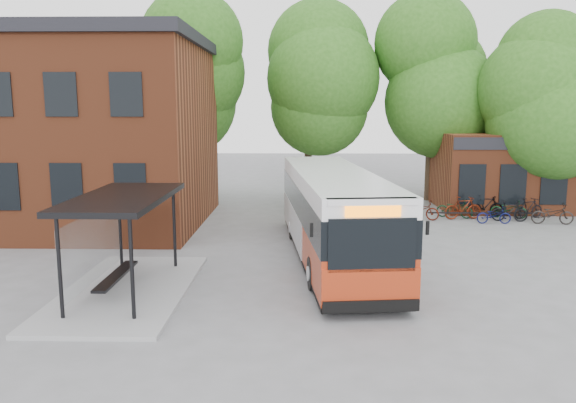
{
  "coord_description": "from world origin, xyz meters",
  "views": [
    {
      "loc": [
        0.55,
        -16.6,
        5.31
      ],
      "look_at": [
        0.1,
        3.23,
        2.0
      ],
      "focal_mm": 35.0,
      "sensor_mm": 36.0,
      "label": 1
    }
  ],
  "objects_px": {
    "city_bus": "(333,215)",
    "bicycle_0": "(420,210)",
    "bicycle_3": "(486,206)",
    "bicycle_2": "(455,209)",
    "bicycle_6": "(509,209)",
    "bicycle_extra_0": "(552,214)",
    "bicycle_4": "(494,215)",
    "bus_shelter": "(125,244)",
    "bicycle_1": "(463,208)",
    "bicycle_5": "(510,211)",
    "bicycle_7": "(528,208)"
  },
  "relations": [
    {
      "from": "bicycle_7",
      "to": "bicycle_6",
      "type": "bearing_deg",
      "value": 62.38
    },
    {
      "from": "bicycle_4",
      "to": "bicycle_0",
      "type": "bearing_deg",
      "value": 75.77
    },
    {
      "from": "bicycle_7",
      "to": "bicycle_extra_0",
      "type": "relative_size",
      "value": 0.91
    },
    {
      "from": "bicycle_2",
      "to": "bicycle_3",
      "type": "relative_size",
      "value": 0.97
    },
    {
      "from": "bicycle_3",
      "to": "bicycle_7",
      "type": "height_order",
      "value": "bicycle_3"
    },
    {
      "from": "city_bus",
      "to": "bicycle_0",
      "type": "relative_size",
      "value": 6.69
    },
    {
      "from": "bus_shelter",
      "to": "bicycle_extra_0",
      "type": "xyz_separation_m",
      "value": [
        16.68,
        10.07,
        -0.96
      ]
    },
    {
      "from": "bicycle_7",
      "to": "bicycle_2",
      "type": "bearing_deg",
      "value": 66.08
    },
    {
      "from": "bicycle_0",
      "to": "bicycle_extra_0",
      "type": "relative_size",
      "value": 0.99
    },
    {
      "from": "bicycle_3",
      "to": "bicycle_extra_0",
      "type": "distance_m",
      "value": 3.1
    },
    {
      "from": "bicycle_0",
      "to": "bicycle_3",
      "type": "relative_size",
      "value": 1.03
    },
    {
      "from": "bus_shelter",
      "to": "bicycle_3",
      "type": "distance_m",
      "value": 18.62
    },
    {
      "from": "bicycle_4",
      "to": "bicycle_5",
      "type": "distance_m",
      "value": 1.06
    },
    {
      "from": "bicycle_7",
      "to": "bicycle_4",
      "type": "bearing_deg",
      "value": 99.84
    },
    {
      "from": "bicycle_1",
      "to": "bicycle_7",
      "type": "relative_size",
      "value": 1.11
    },
    {
      "from": "bus_shelter",
      "to": "city_bus",
      "type": "relative_size",
      "value": 0.57
    },
    {
      "from": "bicycle_1",
      "to": "bicycle_5",
      "type": "distance_m",
      "value": 2.11
    },
    {
      "from": "bicycle_5",
      "to": "bicycle_extra_0",
      "type": "xyz_separation_m",
      "value": [
        1.74,
        -0.61,
        -0.0
      ]
    },
    {
      "from": "bus_shelter",
      "to": "bicycle_3",
      "type": "height_order",
      "value": "bus_shelter"
    },
    {
      "from": "bicycle_3",
      "to": "bicycle_0",
      "type": "bearing_deg",
      "value": 106.31
    },
    {
      "from": "bicycle_1",
      "to": "bicycle_6",
      "type": "height_order",
      "value": "bicycle_1"
    },
    {
      "from": "bicycle_4",
      "to": "bicycle_6",
      "type": "xyz_separation_m",
      "value": [
        1.18,
        1.38,
        0.03
      ]
    },
    {
      "from": "city_bus",
      "to": "bicycle_0",
      "type": "xyz_separation_m",
      "value": [
        4.6,
        7.13,
        -1.08
      ]
    },
    {
      "from": "bus_shelter",
      "to": "bicycle_0",
      "type": "distance_m",
      "value": 15.51
    },
    {
      "from": "city_bus",
      "to": "bicycle_extra_0",
      "type": "height_order",
      "value": "city_bus"
    },
    {
      "from": "bicycle_6",
      "to": "bicycle_extra_0",
      "type": "bearing_deg",
      "value": -116.61
    },
    {
      "from": "city_bus",
      "to": "bus_shelter",
      "type": "bearing_deg",
      "value": -153.35
    },
    {
      "from": "bicycle_3",
      "to": "bicycle_5",
      "type": "distance_m",
      "value": 1.47
    },
    {
      "from": "bicycle_3",
      "to": "bicycle_7",
      "type": "relative_size",
      "value": 1.06
    },
    {
      "from": "bus_shelter",
      "to": "bicycle_0",
      "type": "bearing_deg",
      "value": 45.76
    },
    {
      "from": "bicycle_0",
      "to": "bus_shelter",
      "type": "bearing_deg",
      "value": 159.97
    },
    {
      "from": "bicycle_0",
      "to": "bicycle_1",
      "type": "xyz_separation_m",
      "value": [
        2.09,
        0.08,
        0.08
      ]
    },
    {
      "from": "bicycle_0",
      "to": "bicycle_7",
      "type": "xyz_separation_m",
      "value": [
        5.32,
        0.34,
        0.02
      ]
    },
    {
      "from": "bicycle_4",
      "to": "bicycle_7",
      "type": "bearing_deg",
      "value": -56.61
    },
    {
      "from": "city_bus",
      "to": "bicycle_0",
      "type": "distance_m",
      "value": 8.55
    },
    {
      "from": "bicycle_0",
      "to": "bicycle_7",
      "type": "distance_m",
      "value": 5.33
    },
    {
      "from": "city_bus",
      "to": "bicycle_7",
      "type": "xyz_separation_m",
      "value": [
        9.92,
        7.47,
        -1.05
      ]
    },
    {
      "from": "bus_shelter",
      "to": "bicycle_7",
      "type": "bearing_deg",
      "value": 35.34
    },
    {
      "from": "bicycle_4",
      "to": "bicycle_6",
      "type": "bearing_deg",
      "value": -38.64
    },
    {
      "from": "city_bus",
      "to": "bicycle_3",
      "type": "height_order",
      "value": "city_bus"
    },
    {
      "from": "bus_shelter",
      "to": "bicycle_5",
      "type": "distance_m",
      "value": 18.39
    },
    {
      "from": "city_bus",
      "to": "bicycle_3",
      "type": "bearing_deg",
      "value": 38.97
    },
    {
      "from": "city_bus",
      "to": "bicycle_1",
      "type": "xyz_separation_m",
      "value": [
        6.69,
        7.2,
        -1.0
      ]
    },
    {
      "from": "bicycle_5",
      "to": "bicycle_6",
      "type": "xyz_separation_m",
      "value": [
        0.27,
        0.84,
        -0.05
      ]
    },
    {
      "from": "bicycle_6",
      "to": "bicycle_3",
      "type": "bearing_deg",
      "value": 83.26
    },
    {
      "from": "bus_shelter",
      "to": "bicycle_3",
      "type": "relative_size",
      "value": 3.91
    },
    {
      "from": "bicycle_0",
      "to": "bicycle_1",
      "type": "bearing_deg",
      "value": -63.66
    },
    {
      "from": "city_bus",
      "to": "bicycle_6",
      "type": "bearing_deg",
      "value": 34.08
    },
    {
      "from": "bicycle_3",
      "to": "bicycle_4",
      "type": "relative_size",
      "value": 1.15
    },
    {
      "from": "bus_shelter",
      "to": "bicycle_0",
      "type": "relative_size",
      "value": 3.81
    }
  ]
}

